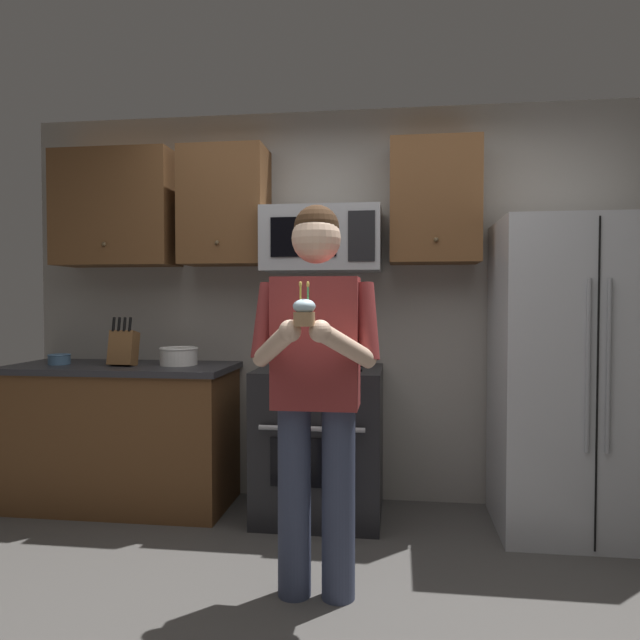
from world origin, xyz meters
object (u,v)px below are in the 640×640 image
oven_range (320,442)px  knife_block (123,348)px  refrigerator (576,376)px  microwave (322,240)px  bowl_small_colored (59,359)px  cupcake (304,312)px  bowl_large_white (179,356)px  person (316,377)px

oven_range → knife_block: (-1.27, -0.03, 0.57)m
oven_range → refrigerator: size_ratio=0.52×
microwave → refrigerator: 1.72m
microwave → bowl_small_colored: 1.88m
oven_range → cupcake: 1.58m
oven_range → bowl_large_white: size_ratio=3.77×
microwave → cupcake: 1.52m
refrigerator → bowl_small_colored: 3.21m
person → cupcake: bearing=-90.0°
bowl_large_white → knife_block: bearing=-167.0°
knife_block → cupcake: bearing=-43.5°
knife_block → oven_range: bearing=1.3°
person → knife_block: bearing=144.6°
knife_block → bowl_large_white: (0.34, 0.08, -0.05)m
bowl_large_white → refrigerator: bearing=-2.1°
oven_range → person: bearing=-83.4°
microwave → refrigerator: bearing=-6.0°
bowl_small_colored → person: size_ratio=0.08×
bowl_small_colored → cupcake: cupcake is taller
microwave → bowl_small_colored: size_ratio=5.17×
refrigerator → knife_block: size_ratio=5.63×
refrigerator → bowl_large_white: size_ratio=7.28×
refrigerator → oven_range: bearing=178.5°
microwave → bowl_small_colored: bearing=-175.3°
knife_block → bowl_small_colored: (-0.45, 0.01, -0.08)m
knife_block → person: person is taller
knife_block → cupcake: (1.38, -1.31, 0.26)m
bowl_large_white → cupcake: cupcake is taller
bowl_small_colored → microwave: bearing=4.7°
knife_block → person: size_ratio=0.18×
oven_range → refrigerator: (1.50, -0.04, 0.44)m
refrigerator → person: bearing=-144.9°
knife_block → cupcake: size_ratio=1.84×
microwave → person: (0.12, -1.13, -0.72)m
bowl_small_colored → bowl_large_white: bearing=5.1°
cupcake → oven_range: bearing=95.0°
bowl_large_white → cupcake: size_ratio=1.42×
microwave → bowl_large_white: (-0.93, -0.07, -0.74)m
person → cupcake: (-0.00, -0.33, 0.30)m
knife_block → bowl_large_white: knife_block is taller
person → bowl_large_white: bearing=134.6°
bowl_small_colored → cupcake: size_ratio=0.82×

